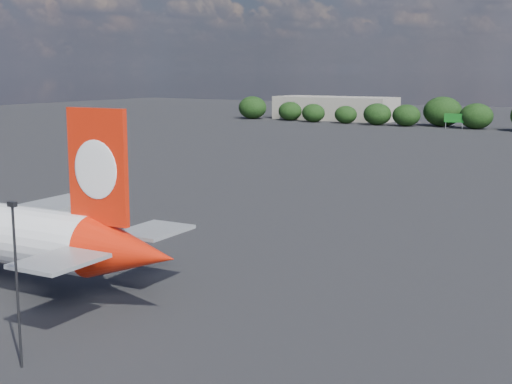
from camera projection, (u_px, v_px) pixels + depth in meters
The scene contains 4 objects.
ground at pixel (338, 189), 105.73m from camera, with size 500.00×500.00×0.00m, color black.
apron_lamp_post at pixel (16, 276), 41.45m from camera, with size 0.55×0.30×10.04m.
terminal_building at pixel (335, 108), 249.21m from camera, with size 42.00×16.00×8.00m.
highway_sign at pixel (454, 118), 211.29m from camera, with size 6.00×0.30×4.50m.
Camera 1 is at (45.47, -34.61, 17.53)m, focal length 50.00 mm.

